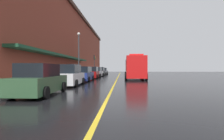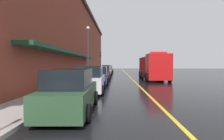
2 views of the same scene
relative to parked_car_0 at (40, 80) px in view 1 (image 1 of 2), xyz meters
name	(u,v)px [view 1 (image 1 of 2)]	position (x,y,z in m)	size (l,w,h in m)	color
ground_plane	(118,77)	(3.95, 21.81, -0.83)	(112.00, 112.00, 0.00)	black
sidewalk_left	(84,76)	(-2.25, 21.81, -0.76)	(2.40, 70.00, 0.15)	#ADA8A0
lane_center_stripe	(118,77)	(3.95, 21.81, -0.83)	(0.16, 70.00, 0.01)	gold
brick_building_left	(39,43)	(-10.24, 20.80, 5.30)	(14.77, 64.00, 12.25)	brown
parked_car_0	(40,80)	(0.00, 0.00, 0.00)	(2.07, 4.62, 1.79)	#2D5133
parked_car_1	(69,76)	(-0.01, 5.41, 0.04)	(2.22, 4.53, 1.88)	silver
parked_car_2	(83,74)	(0.03, 10.80, -0.01)	(2.18, 4.93, 1.76)	navy
parked_car_3	(92,73)	(0.08, 16.88, 0.01)	(2.08, 4.26, 1.81)	maroon
parked_car_4	(96,72)	(-0.05, 22.16, -0.01)	(2.25, 4.88, 1.76)	silver
parked_car_5	(100,72)	(-0.06, 27.59, 0.02)	(2.16, 4.41, 1.84)	black
parked_car_6	(103,71)	(-0.02, 33.40, -0.03)	(2.19, 4.30, 1.71)	#595B60
fire_truck	(135,68)	(6.50, 15.33, 0.77)	(2.87, 8.22, 3.36)	red
parking_meter_0	(98,70)	(-1.40, 33.55, 0.23)	(0.14, 0.18, 1.33)	#4C4C51
parking_meter_2	(98,70)	(-1.40, 33.93, 0.23)	(0.14, 0.18, 1.33)	#4C4C51
street_lamp_left	(79,50)	(-2.00, 16.75, 3.57)	(0.44, 0.44, 6.94)	#33383D
traffic_light_near	(94,61)	(-1.33, 27.83, 2.32)	(0.38, 0.36, 4.30)	#232326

